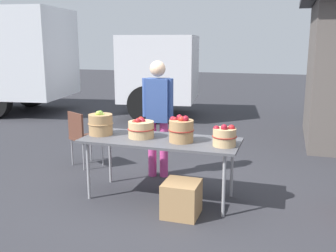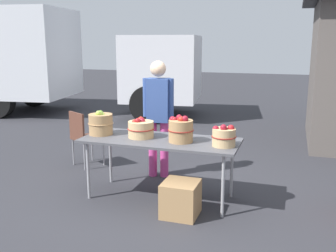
{
  "view_description": "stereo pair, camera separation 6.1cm",
  "coord_description": "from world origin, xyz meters",
  "px_view_note": "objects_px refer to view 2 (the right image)",
  "views": [
    {
      "loc": [
        1.45,
        -4.27,
        1.9
      ],
      "look_at": [
        0.0,
        0.3,
        0.85
      ],
      "focal_mm": 41.3,
      "sensor_mm": 36.0,
      "label": 1
    },
    {
      "loc": [
        1.51,
        -4.25,
        1.9
      ],
      "look_at": [
        0.0,
        0.3,
        0.85
      ],
      "focal_mm": 41.3,
      "sensor_mm": 36.0,
      "label": 2
    }
  ],
  "objects_px": {
    "apple_basket_red_0": "(141,129)",
    "apple_basket_red_2": "(224,136)",
    "market_table": "(160,143)",
    "apple_basket_green_0": "(101,124)",
    "folding_chair": "(84,134)",
    "vendor_adult": "(158,110)",
    "apple_basket_red_1": "(181,130)",
    "box_truck": "(31,57)",
    "produce_crate": "(181,199)"
  },
  "relations": [
    {
      "from": "market_table",
      "to": "apple_basket_red_1",
      "type": "bearing_deg",
      "value": -8.79
    },
    {
      "from": "box_truck",
      "to": "produce_crate",
      "type": "height_order",
      "value": "box_truck"
    },
    {
      "from": "market_table",
      "to": "produce_crate",
      "type": "bearing_deg",
      "value": -46.69
    },
    {
      "from": "market_table",
      "to": "apple_basket_red_1",
      "type": "height_order",
      "value": "apple_basket_red_1"
    },
    {
      "from": "apple_basket_green_0",
      "to": "apple_basket_red_0",
      "type": "bearing_deg",
      "value": 1.43
    },
    {
      "from": "apple_basket_green_0",
      "to": "produce_crate",
      "type": "height_order",
      "value": "apple_basket_green_0"
    },
    {
      "from": "apple_basket_red_2",
      "to": "produce_crate",
      "type": "bearing_deg",
      "value": -140.64
    },
    {
      "from": "apple_basket_red_0",
      "to": "folding_chair",
      "type": "relative_size",
      "value": 0.39
    },
    {
      "from": "apple_basket_green_0",
      "to": "folding_chair",
      "type": "distance_m",
      "value": 1.17
    },
    {
      "from": "vendor_adult",
      "to": "box_truck",
      "type": "bearing_deg",
      "value": -45.98
    },
    {
      "from": "apple_basket_red_2",
      "to": "box_truck",
      "type": "distance_m",
      "value": 7.68
    },
    {
      "from": "apple_basket_green_0",
      "to": "apple_basket_red_0",
      "type": "xyz_separation_m",
      "value": [
        0.54,
        0.01,
        -0.03
      ]
    },
    {
      "from": "apple_basket_red_2",
      "to": "vendor_adult",
      "type": "bearing_deg",
      "value": 142.73
    },
    {
      "from": "market_table",
      "to": "apple_basket_red_2",
      "type": "height_order",
      "value": "apple_basket_red_2"
    },
    {
      "from": "folding_chair",
      "to": "market_table",
      "type": "bearing_deg",
      "value": -178.5
    },
    {
      "from": "market_table",
      "to": "vendor_adult",
      "type": "relative_size",
      "value": 1.15
    },
    {
      "from": "apple_basket_red_1",
      "to": "box_truck",
      "type": "relative_size",
      "value": 0.04
    },
    {
      "from": "apple_basket_red_0",
      "to": "apple_basket_red_1",
      "type": "bearing_deg",
      "value": -5.58
    },
    {
      "from": "folding_chair",
      "to": "produce_crate",
      "type": "height_order",
      "value": "folding_chair"
    },
    {
      "from": "market_table",
      "to": "produce_crate",
      "type": "height_order",
      "value": "market_table"
    },
    {
      "from": "apple_basket_red_1",
      "to": "folding_chair",
      "type": "xyz_separation_m",
      "value": [
        -1.81,
        0.85,
        -0.38
      ]
    },
    {
      "from": "apple_basket_green_0",
      "to": "produce_crate",
      "type": "bearing_deg",
      "value": -18.82
    },
    {
      "from": "apple_basket_red_1",
      "to": "folding_chair",
      "type": "relative_size",
      "value": 0.37
    },
    {
      "from": "folding_chair",
      "to": "produce_crate",
      "type": "bearing_deg",
      "value": 176.96
    },
    {
      "from": "market_table",
      "to": "apple_basket_green_0",
      "type": "height_order",
      "value": "apple_basket_green_0"
    },
    {
      "from": "apple_basket_green_0",
      "to": "produce_crate",
      "type": "distance_m",
      "value": 1.42
    },
    {
      "from": "apple_basket_green_0",
      "to": "vendor_adult",
      "type": "bearing_deg",
      "value": 55.79
    },
    {
      "from": "box_truck",
      "to": "folding_chair",
      "type": "height_order",
      "value": "box_truck"
    },
    {
      "from": "apple_basket_red_1",
      "to": "apple_basket_red_2",
      "type": "distance_m",
      "value": 0.52
    },
    {
      "from": "box_truck",
      "to": "apple_basket_red_2",
      "type": "bearing_deg",
      "value": -46.07
    },
    {
      "from": "folding_chair",
      "to": "apple_basket_red_2",
      "type": "bearing_deg",
      "value": -171.59
    },
    {
      "from": "vendor_adult",
      "to": "folding_chair",
      "type": "height_order",
      "value": "vendor_adult"
    },
    {
      "from": "apple_basket_green_0",
      "to": "vendor_adult",
      "type": "relative_size",
      "value": 0.19
    },
    {
      "from": "apple_basket_red_2",
      "to": "produce_crate",
      "type": "height_order",
      "value": "apple_basket_red_2"
    },
    {
      "from": "apple_basket_red_1",
      "to": "apple_basket_red_2",
      "type": "xyz_separation_m",
      "value": [
        0.52,
        -0.03,
        -0.03
      ]
    },
    {
      "from": "apple_basket_green_0",
      "to": "box_truck",
      "type": "relative_size",
      "value": 0.04
    },
    {
      "from": "apple_basket_red_0",
      "to": "apple_basket_red_2",
      "type": "height_order",
      "value": "apple_basket_red_2"
    },
    {
      "from": "apple_basket_red_0",
      "to": "box_truck",
      "type": "relative_size",
      "value": 0.04
    },
    {
      "from": "box_truck",
      "to": "market_table",
      "type": "bearing_deg",
      "value": -49.48
    },
    {
      "from": "apple_basket_green_0",
      "to": "vendor_adult",
      "type": "height_order",
      "value": "vendor_adult"
    },
    {
      "from": "apple_basket_red_1",
      "to": "vendor_adult",
      "type": "xyz_separation_m",
      "value": [
        -0.56,
        0.78,
        0.08
      ]
    },
    {
      "from": "apple_basket_red_1",
      "to": "market_table",
      "type": "bearing_deg",
      "value": 171.21
    },
    {
      "from": "apple_basket_red_1",
      "to": "vendor_adult",
      "type": "relative_size",
      "value": 0.19
    },
    {
      "from": "market_table",
      "to": "folding_chair",
      "type": "height_order",
      "value": "folding_chair"
    },
    {
      "from": "apple_basket_red_0",
      "to": "market_table",
      "type": "bearing_deg",
      "value": -2.14
    },
    {
      "from": "apple_basket_green_0",
      "to": "folding_chair",
      "type": "xyz_separation_m",
      "value": [
        -0.74,
        0.82,
        -0.38
      ]
    },
    {
      "from": "apple_basket_red_2",
      "to": "folding_chair",
      "type": "relative_size",
      "value": 0.33
    },
    {
      "from": "produce_crate",
      "to": "apple_basket_red_1",
      "type": "bearing_deg",
      "value": 107.3
    },
    {
      "from": "apple_basket_red_2",
      "to": "apple_basket_red_0",
      "type": "bearing_deg",
      "value": 175.32
    },
    {
      "from": "folding_chair",
      "to": "apple_basket_red_1",
      "type": "bearing_deg",
      "value": -175.96
    }
  ]
}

